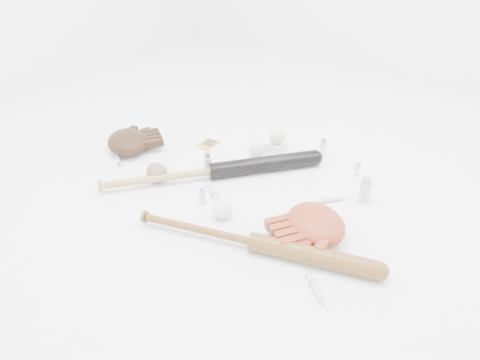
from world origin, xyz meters
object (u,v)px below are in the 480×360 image
Objects in this scene: pedestal at (277,147)px; bat_wood at (253,242)px; glove_dark at (128,142)px; bat_dark at (212,171)px.

bat_wood is at bearing -64.73° from pedestal.
bat_wood is 0.67m from pedestal.
glove_dark is 0.66m from pedestal.
bat_wood is at bearing -84.43° from bat_dark.
pedestal is (0.54, 0.39, -0.03)m from glove_dark.
bat_dark is 0.45m from glove_dark.
bat_dark is at bearing -104.96° from pedestal.
pedestal is at bearing 25.05° from bat_dark.
bat_wood reaches higher than pedestal.
glove_dark is (-0.45, -0.04, 0.01)m from bat_dark.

